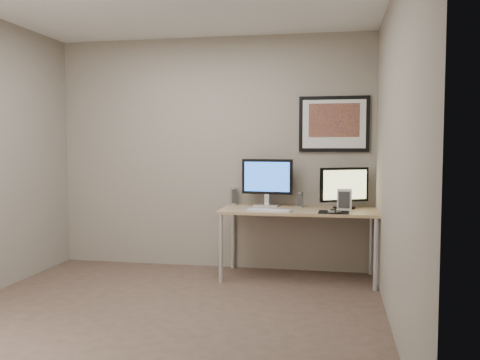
{
  "coord_description": "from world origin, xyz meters",
  "views": [
    {
      "loc": [
        1.36,
        -3.91,
        1.4
      ],
      "look_at": [
        0.43,
        1.1,
        1.04
      ],
      "focal_mm": 38.0,
      "sensor_mm": 36.0,
      "label": 1
    }
  ],
  "objects": [
    {
      "name": "floor",
      "position": [
        0.0,
        0.0,
        0.0
      ],
      "size": [
        3.6,
        3.6,
        0.0
      ],
      "primitive_type": "plane",
      "color": "#4A3B2E",
      "rests_on": "ground"
    },
    {
      "name": "room",
      "position": [
        0.0,
        0.45,
        1.64
      ],
      "size": [
        3.6,
        3.6,
        3.6
      ],
      "color": "white",
      "rests_on": "ground"
    },
    {
      "name": "desk",
      "position": [
        1.0,
        1.35,
        0.66
      ],
      "size": [
        1.6,
        0.7,
        0.73
      ],
      "color": "#947147",
      "rests_on": "floor"
    },
    {
      "name": "framed_art",
      "position": [
        1.35,
        1.68,
        1.62
      ],
      "size": [
        0.75,
        0.04,
        0.6
      ],
      "color": "black",
      "rests_on": "room"
    },
    {
      "name": "monitor_large",
      "position": [
        0.64,
        1.55,
        1.01
      ],
      "size": [
        0.56,
        0.21,
        0.51
      ],
      "rotation": [
        0.0,
        0.0,
        -0.1
      ],
      "color": "silver",
      "rests_on": "desk"
    },
    {
      "name": "monitor_tv",
      "position": [
        1.46,
        1.48,
        0.96
      ],
      "size": [
        0.5,
        0.28,
        0.43
      ],
      "rotation": [
        0.0,
        0.0,
        0.47
      ],
      "color": "black",
      "rests_on": "desk"
    },
    {
      "name": "speaker_left",
      "position": [
        0.26,
        1.64,
        0.82
      ],
      "size": [
        0.1,
        0.1,
        0.19
      ],
      "primitive_type": "cylinder",
      "rotation": [
        0.0,
        0.0,
        0.4
      ],
      "color": "silver",
      "rests_on": "desk"
    },
    {
      "name": "speaker_right",
      "position": [
        1.01,
        1.5,
        0.81
      ],
      "size": [
        0.07,
        0.07,
        0.16
      ],
      "primitive_type": "cylinder",
      "rotation": [
        0.0,
        0.0,
        -0.14
      ],
      "color": "silver",
      "rests_on": "desk"
    },
    {
      "name": "keyboard",
      "position": [
        0.72,
        1.13,
        0.74
      ],
      "size": [
        0.48,
        0.24,
        0.02
      ],
      "primitive_type": "cube",
      "rotation": [
        0.0,
        0.0,
        -0.25
      ],
      "color": "silver",
      "rests_on": "desk"
    },
    {
      "name": "mousepad",
      "position": [
        1.36,
        1.15,
        0.73
      ],
      "size": [
        0.31,
        0.27,
        0.0
      ],
      "primitive_type": "cube",
      "rotation": [
        0.0,
        0.0,
        -0.03
      ],
      "color": "black",
      "rests_on": "desk"
    },
    {
      "name": "mouse",
      "position": [
        1.35,
        1.16,
        0.75
      ],
      "size": [
        0.09,
        0.12,
        0.04
      ],
      "primitive_type": "ellipsoid",
      "rotation": [
        0.0,
        0.0,
        -0.3
      ],
      "color": "black",
      "rests_on": "mousepad"
    },
    {
      "name": "remote",
      "position": [
        1.4,
        1.1,
        0.74
      ],
      "size": [
        0.06,
        0.19,
        0.02
      ],
      "primitive_type": "cube",
      "rotation": [
        0.0,
        0.0,
        0.07
      ],
      "color": "black",
      "rests_on": "desk"
    },
    {
      "name": "fan_unit",
      "position": [
        1.47,
        1.37,
        0.84
      ],
      "size": [
        0.15,
        0.12,
        0.22
      ],
      "primitive_type": "cube",
      "rotation": [
        0.0,
        0.0,
        -0.1
      ],
      "color": "silver",
      "rests_on": "desk"
    }
  ]
}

